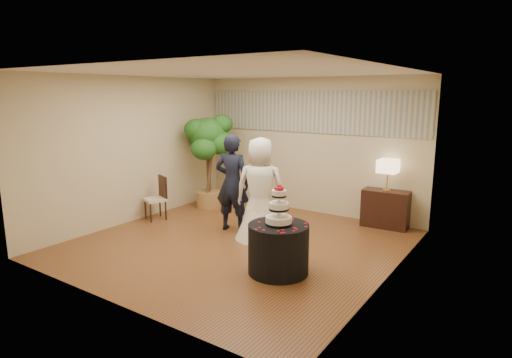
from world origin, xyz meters
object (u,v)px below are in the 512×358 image
Objects in this scene: side_chair at (155,198)px; table_lamp at (387,175)px; groom at (232,183)px; wedding_cake at (279,204)px; cake_table at (278,249)px; bride at (260,189)px; console at (385,209)px; ficus_tree at (208,161)px.

table_lamp is at bearing 50.27° from side_chair.
groom is 3.06× the size of table_lamp.
wedding_cake is (1.68, -1.17, 0.10)m from groom.
bride is at bearing 133.34° from cake_table.
cake_table is 1.48× the size of wedding_cake.
table_lamp is (0.00, 0.00, 0.64)m from console.
bride reaches higher than table_lamp.
console is (0.58, 2.91, 0.00)m from cake_table.
console is at bearing -151.76° from bride.
cake_table is 0.41× the size of ficus_tree.
table_lamp is at bearing -156.45° from groom.
ficus_tree is (-3.08, 2.15, 0.68)m from cake_table.
bride reaches higher than wedding_cake.
cake_table is 3.82m from ficus_tree.
groom is at bearing 33.66° from side_chair.
table_lamp is 0.28× the size of ficus_tree.
console is at bearing -156.45° from groom.
ficus_tree reaches higher than table_lamp.
wedding_cake is at bearing -34.95° from ficus_tree.
ficus_tree reaches higher than wedding_cake.
console is 0.41× the size of ficus_tree.
bride is 2.33m from ficus_tree.
ficus_tree reaches higher than bride.
ficus_tree is (-2.06, 1.08, 0.16)m from bride.
wedding_cake is (1.02, -1.08, 0.11)m from bride.
groom is 2.10× the size of console.
cake_table is at bearing -104.51° from console.
wedding_cake is at bearing 131.23° from groom.
console is at bearing 50.27° from side_chair.
table_lamp is (0.58, 2.91, 0.64)m from cake_table.
side_chair is (-3.36, 0.84, 0.08)m from cake_table.
side_chair is (-3.36, 0.84, -0.55)m from wedding_cake.
console is at bearing 78.67° from wedding_cake.
groom is 1.72m from ficus_tree.
side_chair is at bearing -152.31° from table_lamp.
groom is 1.01× the size of bride.
cake_table is 3.03m from table_lamp.
side_chair is (-3.94, -2.07, -0.56)m from table_lamp.
table_lamp reaches higher than wedding_cake.
table_lamp reaches higher than cake_table.
ficus_tree is at bearing 145.05° from wedding_cake.
table_lamp is (0.58, 2.91, 0.01)m from wedding_cake.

